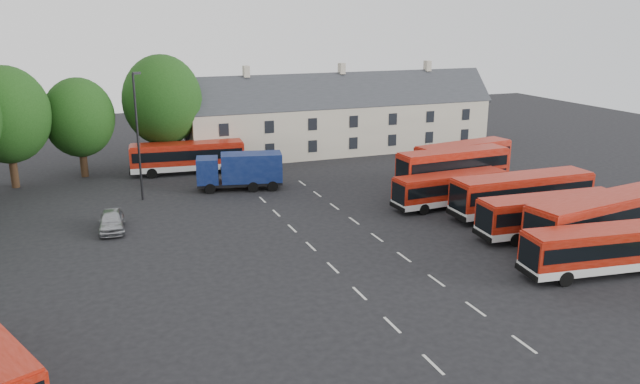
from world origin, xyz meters
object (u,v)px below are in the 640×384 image
(bus_dd_south, at_px, (452,170))
(silver_car, at_px, (112,221))
(bus_row_a, at_px, (606,247))
(lamppost, at_px, (138,133))
(box_truck, at_px, (241,169))

(bus_dd_south, relative_size, silver_car, 2.31)
(bus_row_a, relative_size, lamppost, 0.98)
(bus_row_a, bearing_deg, box_truck, 127.82)
(bus_dd_south, bearing_deg, silver_car, 174.72)
(silver_car, bearing_deg, bus_row_a, -30.19)
(box_truck, distance_m, lamppost, 9.50)
(bus_row_a, bearing_deg, silver_car, 152.33)
(bus_dd_south, distance_m, silver_car, 28.09)
(lamppost, bearing_deg, silver_car, -111.45)
(bus_dd_south, height_order, box_truck, bus_dd_south)
(silver_car, relative_size, lamppost, 0.41)
(box_truck, bearing_deg, lamppost, -166.37)
(lamppost, bearing_deg, bus_dd_south, -18.88)
(bus_row_a, bearing_deg, lamppost, 139.95)
(bus_dd_south, relative_size, box_truck, 1.29)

